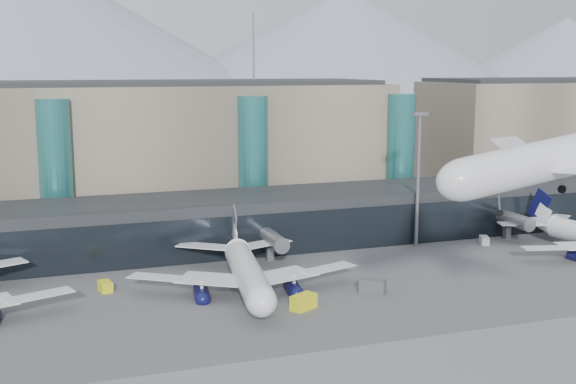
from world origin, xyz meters
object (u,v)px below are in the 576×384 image
(lightmast_mid, at_px, (418,171))
(jet_parked_mid, at_px, (245,260))
(veh_c, at_px, (373,286))
(veh_d, at_px, (484,240))
(veh_b, at_px, (105,286))
(veh_h, at_px, (303,302))

(lightmast_mid, relative_size, jet_parked_mid, 0.69)
(veh_c, distance_m, veh_d, 39.55)
(jet_parked_mid, bearing_deg, veh_b, 83.36)
(jet_parked_mid, xyz_separation_m, veh_c, (17.83, -8.64, -3.51))
(jet_parked_mid, relative_size, veh_c, 9.68)
(jet_parked_mid, xyz_separation_m, veh_b, (-20.70, 5.48, -3.78))
(veh_d, bearing_deg, lightmast_mid, 96.01)
(jet_parked_mid, height_order, veh_d, jet_parked_mid)
(jet_parked_mid, relative_size, veh_d, 13.62)
(veh_c, relative_size, veh_d, 1.41)
(veh_h, bearing_deg, jet_parked_mid, 83.36)
(lightmast_mid, xyz_separation_m, veh_b, (-59.41, -10.01, -13.62))
(lightmast_mid, height_order, veh_d, lightmast_mid)
(lightmast_mid, distance_m, veh_b, 61.76)
(lightmast_mid, bearing_deg, veh_h, -140.37)
(veh_h, bearing_deg, veh_c, -13.75)
(lightmast_mid, height_order, veh_h, lightmast_mid)
(jet_parked_mid, distance_m, veh_h, 13.76)
(lightmast_mid, relative_size, veh_b, 9.23)
(veh_b, height_order, veh_d, veh_b)
(veh_d, relative_size, veh_h, 0.71)
(veh_b, height_order, veh_c, veh_c)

